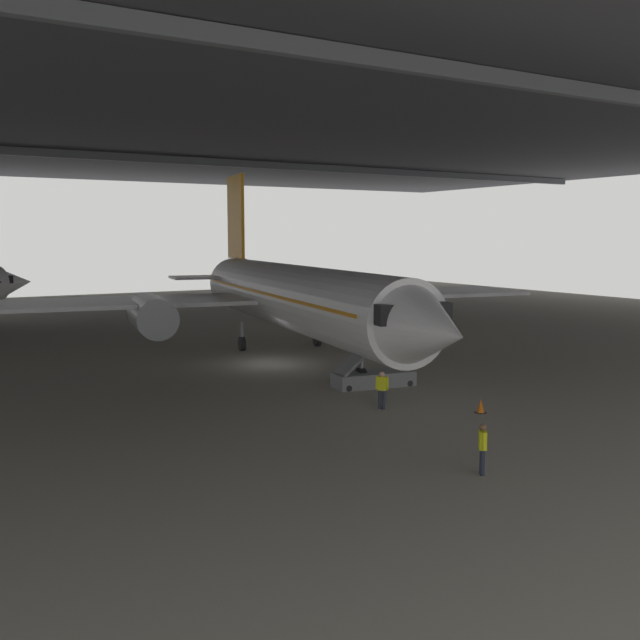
% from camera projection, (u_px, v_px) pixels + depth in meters
% --- Properties ---
extents(ground_plane, '(110.00, 110.00, 0.00)m').
position_uv_depth(ground_plane, '(275.00, 363.00, 40.34)').
color(ground_plane, gray).
extents(hangar_structure, '(121.00, 99.00, 15.88)m').
position_uv_depth(hangar_structure, '(185.00, 121.00, 50.31)').
color(hangar_structure, '#4C4F54').
rests_on(hangar_structure, ground_plane).
extents(airplane_main, '(36.86, 37.81, 11.79)m').
position_uv_depth(airplane_main, '(291.00, 297.00, 43.32)').
color(airplane_main, white).
rests_on(airplane_main, ground_plane).
extents(boarding_stairs, '(4.43, 2.09, 4.73)m').
position_uv_depth(boarding_stairs, '(375.00, 371.00, 34.17)').
color(boarding_stairs, slate).
rests_on(boarding_stairs, ground_plane).
extents(crew_worker_near_nose, '(0.39, 0.46, 1.57)m').
position_uv_depth(crew_worker_near_nose, '(483.00, 446.00, 21.42)').
color(crew_worker_near_nose, '#232838').
rests_on(crew_worker_near_nose, ground_plane).
extents(crew_worker_by_stairs, '(0.40, 0.44, 1.59)m').
position_uv_depth(crew_worker_by_stairs, '(382.00, 388.00, 29.58)').
color(crew_worker_by_stairs, '#232838').
rests_on(crew_worker_by_stairs, ground_plane).
extents(traffic_cone_orange, '(0.36, 0.36, 0.60)m').
position_uv_depth(traffic_cone_orange, '(481.00, 406.00, 28.96)').
color(traffic_cone_orange, black).
rests_on(traffic_cone_orange, ground_plane).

